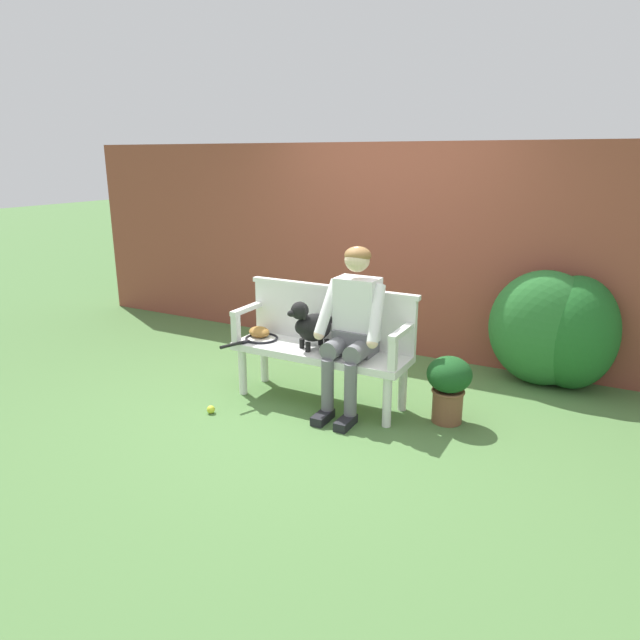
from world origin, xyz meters
TOP-DOWN VIEW (x-y plane):
  - ground_plane at (0.00, 0.00)m, footprint 40.00×40.00m
  - brick_garden_fence at (0.00, 1.67)m, footprint 8.00×0.30m
  - hedge_bush_mid_right at (1.83, 1.34)m, footprint 0.75×0.71m
  - hedge_bush_far_left at (1.58, 1.30)m, footprint 0.97×0.62m
  - garden_bench at (0.00, 0.00)m, footprint 1.51×0.46m
  - bench_backrest at (0.00, 0.20)m, footprint 1.55×0.06m
  - bench_armrest_left_end at (-0.72, -0.08)m, footprint 0.06×0.46m
  - bench_armrest_right_end at (0.72, -0.08)m, footprint 0.06×0.46m
  - person_seated at (0.30, -0.01)m, footprint 0.56×0.63m
  - dog_on_bench at (-0.07, -0.03)m, footprint 0.33×0.40m
  - tennis_racket at (-0.58, -0.04)m, footprint 0.38×0.58m
  - baseball_glove at (-0.63, 0.04)m, footprint 0.27×0.25m
  - tennis_ball at (-0.67, -0.63)m, footprint 0.07×0.07m
  - potted_plant at (1.06, 0.14)m, footprint 0.35×0.35m

SIDE VIEW (x-z plane):
  - ground_plane at x=0.00m, z-range 0.00..0.00m
  - tennis_ball at x=-0.67m, z-range 0.00..0.07m
  - potted_plant at x=1.06m, z-range 0.05..0.58m
  - garden_bench at x=0.00m, z-range 0.17..0.64m
  - tennis_racket at x=-0.58m, z-range 0.47..0.50m
  - hedge_bush_mid_right at x=1.83m, z-range 0.00..1.03m
  - baseball_glove at x=-0.63m, z-range 0.47..0.56m
  - hedge_bush_far_left at x=1.58m, z-range 0.00..1.06m
  - bench_armrest_left_end at x=-0.72m, z-range 0.53..0.81m
  - bench_armrest_right_end at x=0.72m, z-range 0.53..0.81m
  - dog_on_bench at x=-0.07m, z-range 0.47..0.89m
  - bench_backrest at x=0.00m, z-range 0.48..0.98m
  - person_seated at x=0.30m, z-range 0.07..1.41m
  - brick_garden_fence at x=0.00m, z-range 0.00..2.15m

